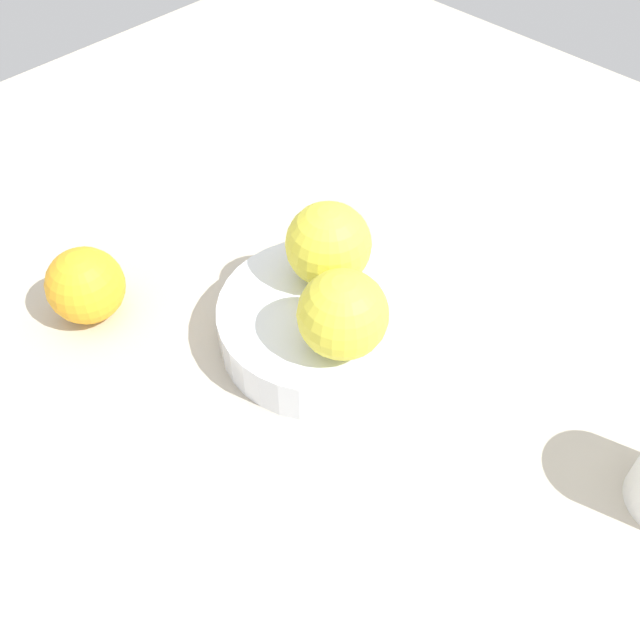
{
  "coord_description": "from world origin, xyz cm",
  "views": [
    {
      "loc": [
        -26.45,
        -25.93,
        43.9
      ],
      "look_at": [
        0.0,
        0.0,
        2.25
      ],
      "focal_mm": 39.74,
      "sensor_mm": 36.0,
      "label": 1
    }
  ],
  "objects": [
    {
      "name": "orange_in_bowl_1",
      "position": [
        2.92,
        1.95,
        7.11
      ],
      "size": [
        6.71,
        6.71,
        6.71
      ],
      "primitive_type": "sphere",
      "color": "yellow",
      "rests_on": "fruit_bowl"
    },
    {
      "name": "ground_plane",
      "position": [
        0.0,
        0.0,
        -1.0
      ],
      "size": [
        110.0,
        110.0,
        2.0
      ],
      "primitive_type": "cube",
      "color": "#BCB29E"
    },
    {
      "name": "fruit_bowl",
      "position": [
        0.0,
        0.0,
        1.78
      ],
      "size": [
        16.09,
        16.09,
        3.76
      ],
      "color": "silver",
      "rests_on": "ground_plane"
    },
    {
      "name": "orange_in_bowl_0",
      "position": [
        -1.54,
        -3.76,
        7.04
      ],
      "size": [
        6.57,
        6.57,
        6.57
      ],
      "primitive_type": "sphere",
      "color": "yellow",
      "rests_on": "fruit_bowl"
    },
    {
      "name": "orange_loose_0",
      "position": [
        -11.16,
        15.55,
        3.16
      ],
      "size": [
        6.32,
        6.32,
        6.32
      ],
      "primitive_type": "sphere",
      "color": "#F9A823",
      "rests_on": "ground_plane"
    }
  ]
}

